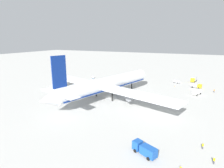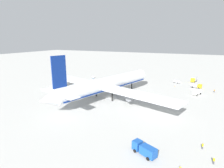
% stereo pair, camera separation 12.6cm
% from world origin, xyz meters
% --- Properties ---
extents(ground_plane, '(600.00, 600.00, 0.00)m').
position_xyz_m(ground_plane, '(0.00, 0.00, 0.00)').
color(ground_plane, '#B2B2AD').
extents(airliner, '(68.93, 76.48, 22.49)m').
position_xyz_m(airliner, '(-1.12, 0.44, 6.75)').
color(airliner, silver).
rests_on(airliner, ground).
extents(service_truck_0, '(4.07, 6.17, 2.55)m').
position_xyz_m(service_truck_0, '(38.07, -39.58, 1.41)').
color(service_truck_0, yellow).
rests_on(service_truck_0, ground).
extents(service_truck_1, '(6.23, 4.28, 2.69)m').
position_xyz_m(service_truck_1, '(23.45, -40.23, 1.48)').
color(service_truck_1, white).
rests_on(service_truck_1, ground).
extents(service_truck_2, '(4.75, 6.94, 2.81)m').
position_xyz_m(service_truck_2, '(-38.17, -29.17, 1.56)').
color(service_truck_2, '#194CA5').
rests_on(service_truck_2, ground).
extents(service_truck_3, '(6.82, 3.98, 3.02)m').
position_xyz_m(service_truck_3, '(55.08, -37.77, 1.66)').
color(service_truck_3, yellow).
rests_on(service_truck_3, ground).
extents(service_van, '(3.77, 4.53, 1.97)m').
position_xyz_m(service_van, '(46.66, -27.57, 1.03)').
color(service_van, silver).
rests_on(service_van, ground).
extents(baggage_cart_1, '(3.01, 2.98, 1.48)m').
position_xyz_m(baggage_cart_1, '(35.88, 30.20, 0.81)').
color(baggage_cart_1, '#26598C').
rests_on(baggage_cart_1, ground).
extents(ground_worker_0, '(0.48, 0.48, 1.74)m').
position_xyz_m(ground_worker_0, '(-29.26, -42.50, 0.88)').
color(ground_worker_0, '#3F3F47').
rests_on(ground_worker_0, ground).
extents(ground_worker_1, '(0.46, 0.46, 1.64)m').
position_xyz_m(ground_worker_1, '(32.33, -48.69, 0.83)').
color(ground_worker_1, black).
rests_on(ground_worker_1, ground).
extents(ground_worker_3, '(0.42, 0.42, 1.79)m').
position_xyz_m(ground_worker_3, '(-34.81, -44.83, 0.91)').
color(ground_worker_3, '#3F3F47').
rests_on(ground_worker_3, ground).
extents(traffic_cone_2, '(0.36, 0.36, 0.55)m').
position_xyz_m(traffic_cone_2, '(41.89, 21.62, 0.28)').
color(traffic_cone_2, orange).
rests_on(traffic_cone_2, ground).
extents(traffic_cone_3, '(0.36, 0.36, 0.55)m').
position_xyz_m(traffic_cone_3, '(36.26, -27.60, 0.28)').
color(traffic_cone_3, orange).
rests_on(traffic_cone_3, ground).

